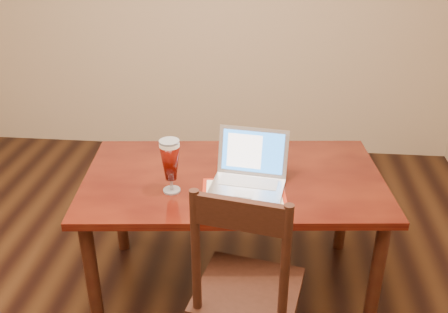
# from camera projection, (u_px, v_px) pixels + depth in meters

# --- Properties ---
(dining_table) EXTENTS (1.65, 1.04, 1.01)m
(dining_table) POSITION_uv_depth(u_px,v_px,m) (232.00, 189.00, 2.65)
(dining_table) COLOR #54170B
(dining_table) RESTS_ON ground
(dining_chair) EXTENTS (0.52, 0.50, 1.05)m
(dining_chair) POSITION_uv_depth(u_px,v_px,m) (246.00, 291.00, 2.19)
(dining_chair) COLOR black
(dining_chair) RESTS_ON ground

